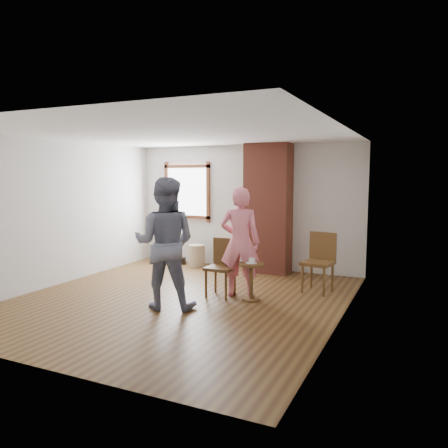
{
  "coord_description": "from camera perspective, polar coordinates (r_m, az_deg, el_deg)",
  "views": [
    {
      "loc": [
        3.49,
        -5.85,
        1.98
      ],
      "look_at": [
        0.41,
        0.8,
        1.15
      ],
      "focal_mm": 35.0,
      "sensor_mm": 36.0,
      "label": 1
    }
  ],
  "objects": [
    {
      "name": "dining_chair_right",
      "position": [
        7.58,
        12.4,
        -4.46
      ],
      "size": [
        0.54,
        0.54,
        1.0
      ],
      "rotation": [
        0.0,
        0.0,
        -0.16
      ],
      "color": "brown",
      "rests_on": "ground"
    },
    {
      "name": "brick_chimney",
      "position": [
        8.86,
        5.78,
        2.02
      ],
      "size": [
        0.9,
        0.5,
        2.6
      ],
      "primitive_type": "cube",
      "color": "#994736",
      "rests_on": "ground"
    },
    {
      "name": "man",
      "position": [
        6.5,
        -7.72,
        -2.52
      ],
      "size": [
        1.12,
        0.99,
        1.94
      ],
      "primitive_type": "imported",
      "rotation": [
        0.0,
        0.0,
        3.45
      ],
      "color": "#121833",
      "rests_on": "ground"
    },
    {
      "name": "stoneware_crock",
      "position": [
        9.55,
        -3.59,
        -4.1
      ],
      "size": [
        0.45,
        0.45,
        0.46
      ],
      "primitive_type": "cylinder",
      "rotation": [
        0.0,
        0.0,
        -0.3
      ],
      "color": "#C8B490",
      "rests_on": "ground"
    },
    {
      "name": "side_table",
      "position": [
        6.93,
        3.57,
        -6.7
      ],
      "size": [
        0.4,
        0.4,
        0.6
      ],
      "color": "brown",
      "rests_on": "ground"
    },
    {
      "name": "ground",
      "position": [
        7.09,
        -5.79,
        -9.78
      ],
      "size": [
        5.5,
        5.5,
        0.0
      ],
      "primitive_type": "plane",
      "color": "brown",
      "rests_on": "ground"
    },
    {
      "name": "person_pink",
      "position": [
        7.09,
        2.11,
        -2.35
      ],
      "size": [
        0.74,
        0.58,
        1.79
      ],
      "primitive_type": "imported",
      "rotation": [
        0.0,
        0.0,
        3.4
      ],
      "color": "pink",
      "rests_on": "ground"
    },
    {
      "name": "dark_pot",
      "position": [
        9.75,
        -5.45,
        -4.82
      ],
      "size": [
        0.21,
        0.21,
        0.16
      ],
      "primitive_type": "cylinder",
      "rotation": [
        0.0,
        0.0,
        0.42
      ],
      "color": "black",
      "rests_on": "ground"
    },
    {
      "name": "room_shell",
      "position": [
        7.37,
        -3.91,
        5.11
      ],
      "size": [
        5.04,
        5.52,
        2.62
      ],
      "color": "silver",
      "rests_on": "ground"
    },
    {
      "name": "dining_chair_left",
      "position": [
        7.19,
        -0.19,
        -5.21
      ],
      "size": [
        0.44,
        0.44,
        0.94
      ],
      "rotation": [
        0.0,
        0.0,
        0.0
      ],
      "color": "brown",
      "rests_on": "ground"
    },
    {
      "name": "cake_plate",
      "position": [
        6.89,
        3.58,
        -5.07
      ],
      "size": [
        0.18,
        0.18,
        0.01
      ],
      "primitive_type": "cylinder",
      "color": "white",
      "rests_on": "side_table"
    },
    {
      "name": "cake_slice",
      "position": [
        6.88,
        3.66,
        -4.8
      ],
      "size": [
        0.08,
        0.07,
        0.06
      ],
      "primitive_type": "cube",
      "color": "white",
      "rests_on": "cake_plate"
    }
  ]
}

